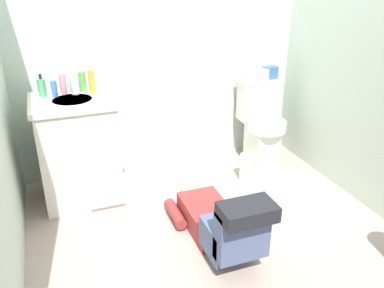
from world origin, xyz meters
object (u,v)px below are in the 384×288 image
(bottle_pink, at_px, (63,84))
(bottle_amber, at_px, (92,81))
(toilet, at_px, (261,123))
(bottle_clear, at_px, (74,83))
(toiletry_bag, at_px, (270,73))
(vanity_cabinet, at_px, (79,149))
(person_plumber, at_px, (218,221))
(bottle_green, at_px, (82,81))
(soap_dispenser, at_px, (42,87))
(tissue_box, at_px, (255,75))
(faucet, at_px, (69,87))
(bottle_blue, at_px, (54,89))
(paper_towel_roll, at_px, (246,167))

(bottle_pink, height_order, bottle_amber, bottle_amber)
(toilet, height_order, bottle_clear, bottle_clear)
(bottle_clear, bearing_deg, toiletry_bag, 3.42)
(vanity_cabinet, height_order, toiletry_bag, toiletry_bag)
(person_plumber, height_order, bottle_pink, bottle_pink)
(vanity_cabinet, height_order, bottle_green, bottle_green)
(person_plumber, bearing_deg, bottle_pink, 127.96)
(toiletry_bag, bearing_deg, person_plumber, -131.24)
(vanity_cabinet, distance_m, bottle_green, 0.51)
(toiletry_bag, height_order, soap_dispenser, soap_dispenser)
(tissue_box, bearing_deg, bottle_clear, -176.25)
(faucet, xyz_separation_m, person_plumber, (0.76, -1.05, -0.69))
(bottle_blue, height_order, bottle_amber, bottle_amber)
(toiletry_bag, distance_m, bottle_amber, 1.58)
(bottle_blue, distance_m, paper_towel_roll, 1.66)
(bottle_amber, relative_size, paper_towel_roll, 0.70)
(tissue_box, xyz_separation_m, bottle_amber, (-1.43, -0.11, 0.10))
(person_plumber, bearing_deg, bottle_blue, 131.39)
(bottle_blue, bearing_deg, bottle_pink, 34.25)
(toilet, bearing_deg, bottle_green, 178.30)
(bottle_green, bearing_deg, toilet, -1.70)
(toilet, xyz_separation_m, vanity_cabinet, (-1.63, -0.12, 0.05))
(faucet, distance_m, paper_towel_roll, 1.57)
(bottle_green, bearing_deg, vanity_cabinet, -120.32)
(toilet, relative_size, bottle_clear, 4.52)
(soap_dispenser, relative_size, paper_towel_roll, 0.69)
(vanity_cabinet, xyz_separation_m, faucet, (-0.00, 0.15, 0.45))
(person_plumber, bearing_deg, paper_towel_roll, 50.94)
(toiletry_bag, height_order, bottle_pink, bottle_pink)
(bottle_green, relative_size, bottle_amber, 0.88)
(vanity_cabinet, xyz_separation_m, bottle_green, (0.10, 0.17, 0.48))
(vanity_cabinet, xyz_separation_m, tissue_box, (1.59, 0.21, 0.38))
(vanity_cabinet, distance_m, faucet, 0.47)
(vanity_cabinet, relative_size, toiletry_bag, 6.61)
(bottle_clear, bearing_deg, bottle_amber, -1.76)
(bottle_pink, bearing_deg, bottle_blue, -145.75)
(person_plumber, height_order, bottle_blue, bottle_blue)
(bottle_pink, bearing_deg, faucet, 14.15)
(bottle_pink, bearing_deg, paper_towel_roll, -13.67)
(faucet, height_order, tissue_box, faucet)
(toilet, distance_m, toiletry_bag, 0.46)
(bottle_amber, distance_m, paper_towel_roll, 1.44)
(tissue_box, distance_m, bottle_amber, 1.44)
(bottle_green, height_order, bottle_amber, bottle_amber)
(toilet, distance_m, bottle_blue, 1.82)
(tissue_box, bearing_deg, bottle_pink, -177.36)
(person_plumber, bearing_deg, toiletry_bag, 48.76)
(bottle_blue, relative_size, bottle_green, 0.80)
(toiletry_bag, bearing_deg, vanity_cabinet, -173.09)
(faucet, height_order, bottle_blue, bottle_blue)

